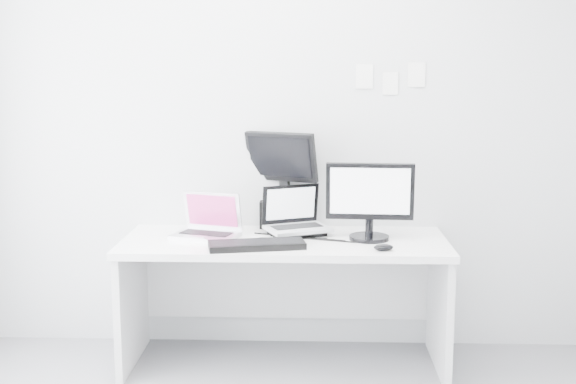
{
  "coord_description": "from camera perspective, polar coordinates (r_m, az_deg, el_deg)",
  "views": [
    {
      "loc": [
        0.16,
        -2.7,
        1.67
      ],
      "look_at": [
        0.02,
        1.23,
        1.0
      ],
      "focal_mm": 45.59,
      "sensor_mm": 36.0,
      "label": 1
    }
  ],
  "objects": [
    {
      "name": "dell_laptop",
      "position": [
        4.13,
        0.77,
        -1.46
      ],
      "size": [
        0.42,
        0.38,
        0.29
      ],
      "primitive_type": "cube",
      "rotation": [
        0.0,
        0.0,
        0.41
      ],
      "color": "#B2B4B9",
      "rests_on": "desk"
    },
    {
      "name": "speaker",
      "position": [
        4.33,
        -1.67,
        -1.77
      ],
      "size": [
        0.1,
        0.1,
        0.16
      ],
      "primitive_type": "cube",
      "rotation": [
        0.0,
        0.0,
        -0.2
      ],
      "color": "black",
      "rests_on": "desk"
    },
    {
      "name": "desk",
      "position": [
        4.16,
        -0.27,
        -8.6
      ],
      "size": [
        1.8,
        0.7,
        0.73
      ],
      "primitive_type": "cube",
      "color": "white",
      "rests_on": "ground"
    },
    {
      "name": "back_wall",
      "position": [
        4.31,
        -0.09,
        5.42
      ],
      "size": [
        3.6,
        0.0,
        3.6
      ],
      "primitive_type": "plane",
      "rotation": [
        1.57,
        0.0,
        0.0
      ],
      "color": "silver",
      "rests_on": "ground"
    },
    {
      "name": "rear_monitor",
      "position": [
        4.31,
        -0.41,
        1.05
      ],
      "size": [
        0.46,
        0.32,
        0.59
      ],
      "primitive_type": "cube",
      "rotation": [
        0.0,
        0.0,
        -0.41
      ],
      "color": "black",
      "rests_on": "desk"
    },
    {
      "name": "samsung_monitor",
      "position": [
        4.04,
        6.39,
        -0.65
      ],
      "size": [
        0.49,
        0.25,
        0.44
      ],
      "primitive_type": "cube",
      "rotation": [
        0.0,
        0.0,
        -0.05
      ],
      "color": "black",
      "rests_on": "desk"
    },
    {
      "name": "macbook",
      "position": [
        4.1,
        -6.52,
        -1.78
      ],
      "size": [
        0.41,
        0.35,
        0.26
      ],
      "primitive_type": "cube",
      "rotation": [
        0.0,
        0.0,
        -0.31
      ],
      "color": "silver",
      "rests_on": "desk"
    },
    {
      "name": "mouse",
      "position": [
        3.84,
        7.46,
        -4.31
      ],
      "size": [
        0.11,
        0.08,
        0.03
      ],
      "primitive_type": "ellipsoid",
      "rotation": [
        0.0,
        0.0,
        0.18
      ],
      "color": "black",
      "rests_on": "desk"
    },
    {
      "name": "wall_note_0",
      "position": [
        4.3,
        5.98,
        8.96
      ],
      "size": [
        0.1,
        0.0,
        0.14
      ],
      "primitive_type": "cube",
      "color": "white",
      "rests_on": "back_wall"
    },
    {
      "name": "keyboard",
      "position": [
        3.87,
        -2.45,
        -4.14
      ],
      "size": [
        0.53,
        0.28,
        0.03
      ],
      "primitive_type": "cube",
      "rotation": [
        0.0,
        0.0,
        0.2
      ],
      "color": "black",
      "rests_on": "desk"
    },
    {
      "name": "wall_note_2",
      "position": [
        4.33,
        10.0,
        9.0
      ],
      "size": [
        0.1,
        0.0,
        0.14
      ],
      "primitive_type": "cube",
      "color": "white",
      "rests_on": "back_wall"
    },
    {
      "name": "wall_note_1",
      "position": [
        4.31,
        7.98,
        8.39
      ],
      "size": [
        0.09,
        0.0,
        0.13
      ],
      "primitive_type": "cube",
      "color": "white",
      "rests_on": "back_wall"
    }
  ]
}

